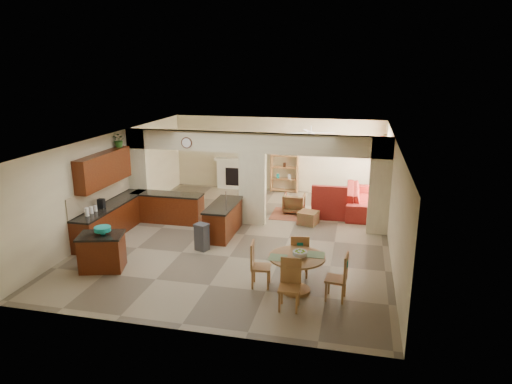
% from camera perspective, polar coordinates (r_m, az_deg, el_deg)
% --- Properties ---
extents(floor, '(10.00, 10.00, 0.00)m').
position_cam_1_polar(floor, '(13.17, -1.43, -5.34)').
color(floor, gray).
rests_on(floor, ground).
extents(ceiling, '(10.00, 10.00, 0.00)m').
position_cam_1_polar(ceiling, '(12.45, -1.51, 6.78)').
color(ceiling, white).
rests_on(ceiling, wall_back).
extents(wall_back, '(8.00, 0.00, 8.00)m').
position_cam_1_polar(wall_back, '(17.50, 2.58, 4.72)').
color(wall_back, beige).
rests_on(wall_back, floor).
extents(wall_front, '(8.00, 0.00, 8.00)m').
position_cam_1_polar(wall_front, '(8.26, -10.14, -8.34)').
color(wall_front, beige).
rests_on(wall_front, floor).
extents(wall_left, '(0.00, 10.00, 10.00)m').
position_cam_1_polar(wall_left, '(14.24, -17.28, 1.46)').
color(wall_left, beige).
rests_on(wall_left, floor).
extents(wall_right, '(0.00, 10.00, 10.00)m').
position_cam_1_polar(wall_right, '(12.40, 16.74, -0.55)').
color(wall_right, beige).
rests_on(wall_right, floor).
extents(partition_left_pier, '(0.60, 0.25, 2.80)m').
position_cam_1_polar(partition_left_pier, '(14.94, -14.39, 2.33)').
color(partition_left_pier, beige).
rests_on(partition_left_pier, floor).
extents(partition_center_pier, '(0.80, 0.25, 2.20)m').
position_cam_1_polar(partition_center_pier, '(13.75, -0.43, 0.40)').
color(partition_center_pier, beige).
rests_on(partition_center_pier, floor).
extents(partition_right_pier, '(0.60, 0.25, 2.80)m').
position_cam_1_polar(partition_right_pier, '(13.35, 15.21, 0.70)').
color(partition_right_pier, beige).
rests_on(partition_right_pier, floor).
extents(partition_header, '(8.00, 0.25, 0.60)m').
position_cam_1_polar(partition_header, '(13.45, -0.45, 6.17)').
color(partition_header, beige).
rests_on(partition_header, partition_center_pier).
extents(kitchen_counter, '(2.52, 3.29, 1.48)m').
position_cam_1_polar(kitchen_counter, '(13.93, -14.83, -2.67)').
color(kitchen_counter, '#3D0F07').
rests_on(kitchen_counter, floor).
extents(upper_cabinets, '(0.35, 2.40, 0.90)m').
position_cam_1_polar(upper_cabinets, '(13.36, -18.47, 2.75)').
color(upper_cabinets, '#3D0F07').
rests_on(upper_cabinets, wall_left).
extents(peninsula, '(0.70, 1.85, 0.91)m').
position_cam_1_polar(peninsula, '(13.07, -4.12, -3.42)').
color(peninsula, '#3D0F07').
rests_on(peninsula, floor).
extents(wall_clock, '(0.34, 0.03, 0.34)m').
position_cam_1_polar(wall_clock, '(13.91, -8.68, 6.10)').
color(wall_clock, '#512B1B').
rests_on(wall_clock, partition_header).
extents(rug, '(1.60, 1.30, 0.01)m').
position_cam_1_polar(rug, '(14.90, 5.05, -2.84)').
color(rug, '#9A5838').
rests_on(rug, floor).
extents(fireplace, '(1.60, 0.35, 1.20)m').
position_cam_1_polar(fireplace, '(17.86, -2.61, 2.36)').
color(fireplace, white).
rests_on(fireplace, floor).
extents(shelving_unit, '(1.00, 0.32, 1.80)m').
position_cam_1_polar(shelving_unit, '(17.37, 3.59, 2.94)').
color(shelving_unit, '#9D6936').
rests_on(shelving_unit, floor).
extents(window_a, '(0.02, 0.90, 1.90)m').
position_cam_1_polar(window_a, '(14.67, 16.05, 1.16)').
color(window_a, white).
rests_on(window_a, wall_right).
extents(window_b, '(0.02, 0.90, 1.90)m').
position_cam_1_polar(window_b, '(16.32, 15.78, 2.62)').
color(window_b, white).
rests_on(window_b, wall_right).
extents(glazed_door, '(0.02, 0.70, 2.10)m').
position_cam_1_polar(glazed_door, '(15.53, 15.86, 1.39)').
color(glazed_door, white).
rests_on(glazed_door, wall_right).
extents(drape_a_left, '(0.10, 0.28, 2.30)m').
position_cam_1_polar(drape_a_left, '(14.09, 16.00, 0.58)').
color(drape_a_left, '#41231A').
rests_on(drape_a_left, wall_right).
extents(drape_a_right, '(0.10, 0.28, 2.30)m').
position_cam_1_polar(drape_a_right, '(15.25, 15.80, 1.72)').
color(drape_a_right, '#41231A').
rests_on(drape_a_right, wall_right).
extents(drape_b_left, '(0.10, 0.28, 2.30)m').
position_cam_1_polar(drape_b_left, '(15.74, 15.72, 2.15)').
color(drape_b_left, '#41231A').
rests_on(drape_b_left, wall_right).
extents(drape_b_right, '(0.10, 0.28, 2.30)m').
position_cam_1_polar(drape_b_right, '(16.91, 15.56, 3.07)').
color(drape_b_right, '#41231A').
rests_on(drape_b_right, wall_right).
extents(ceiling_fan, '(1.00, 1.00, 0.10)m').
position_cam_1_polar(ceiling_fan, '(15.15, 6.89, 7.36)').
color(ceiling_fan, white).
rests_on(ceiling_fan, ceiling).
extents(kitchen_island, '(1.17, 0.97, 0.88)m').
position_cam_1_polar(kitchen_island, '(11.48, -18.68, -7.10)').
color(kitchen_island, '#3D0F07').
rests_on(kitchen_island, floor).
extents(teal_bowl, '(0.39, 0.39, 0.18)m').
position_cam_1_polar(teal_bowl, '(11.29, -18.62, -4.59)').
color(teal_bowl, teal).
rests_on(teal_bowl, kitchen_island).
extents(trash_can, '(0.39, 0.36, 0.67)m').
position_cam_1_polar(trash_can, '(12.09, -6.78, -5.73)').
color(trash_can, '#313033').
rests_on(trash_can, floor).
extents(dining_table, '(1.20, 1.20, 0.82)m').
position_cam_1_polar(dining_table, '(9.87, 5.10, -9.51)').
color(dining_table, '#9D6936').
rests_on(dining_table, floor).
extents(fruit_bowl, '(0.31, 0.31, 0.16)m').
position_cam_1_polar(fruit_bowl, '(9.65, 5.52, -7.73)').
color(fruit_bowl, '#66AC24').
rests_on(fruit_bowl, dining_table).
extents(sofa, '(2.80, 1.12, 0.81)m').
position_cam_1_polar(sofa, '(15.50, 13.25, -0.92)').
color(sofa, maroon).
rests_on(sofa, floor).
extents(chaise, '(1.12, 0.92, 0.44)m').
position_cam_1_polar(chaise, '(14.84, 9.14, -2.20)').
color(chaise, maroon).
rests_on(chaise, floor).
extents(armchair, '(0.67, 0.69, 0.63)m').
position_cam_1_polar(armchair, '(15.05, 4.77, -1.41)').
color(armchair, maroon).
rests_on(armchair, floor).
extents(ottoman, '(0.66, 0.66, 0.40)m').
position_cam_1_polar(ottoman, '(14.05, 6.54, -3.21)').
color(ottoman, maroon).
rests_on(ottoman, floor).
extents(plant, '(0.48, 0.45, 0.42)m').
position_cam_1_polar(plant, '(14.04, -16.74, 6.25)').
color(plant, '#1F4913').
rests_on(plant, upper_cabinets).
extents(chair_north, '(0.49, 0.49, 1.02)m').
position_cam_1_polar(chair_north, '(10.52, 5.46, -7.76)').
color(chair_north, '#9D6936').
rests_on(chair_north, floor).
extents(chair_east, '(0.46, 0.46, 1.02)m').
position_cam_1_polar(chair_east, '(9.66, 10.51, -10.20)').
color(chair_east, '#9D6936').
rests_on(chair_east, floor).
extents(chair_south, '(0.43, 0.44, 1.02)m').
position_cam_1_polar(chair_south, '(9.27, 4.28, -11.10)').
color(chair_south, '#9D6936').
rests_on(chair_south, floor).
extents(chair_west, '(0.46, 0.46, 1.02)m').
position_cam_1_polar(chair_west, '(10.06, 0.15, -8.82)').
color(chair_west, '#9D6936').
rests_on(chair_west, floor).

